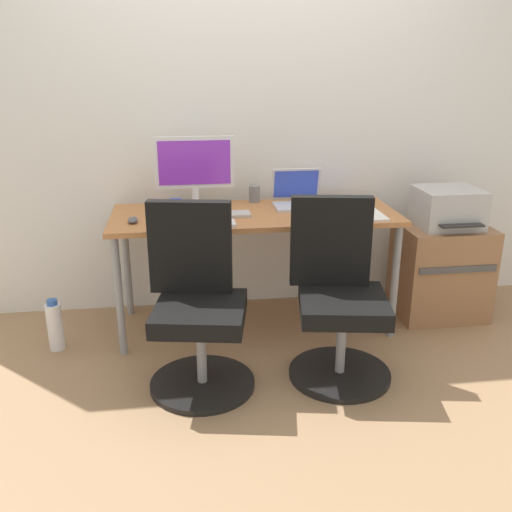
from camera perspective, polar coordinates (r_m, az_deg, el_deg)
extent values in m
plane|color=#9E7A56|center=(3.62, -0.11, -6.88)|extent=(5.28, 5.28, 0.00)
cube|color=white|center=(3.66, -0.98, 14.64)|extent=(4.40, 0.04, 2.60)
cube|color=#B77542|center=(3.37, -0.11, 4.17)|extent=(1.70, 0.64, 0.03)
cylinder|color=gray|center=(3.22, -13.70, -4.04)|extent=(0.04, 0.04, 0.70)
cylinder|color=gray|center=(3.43, 13.87, -2.60)|extent=(0.04, 0.04, 0.70)
cylinder|color=gray|center=(3.73, -12.94, -0.73)|extent=(0.04, 0.04, 0.70)
cylinder|color=gray|center=(3.91, 11.04, 0.35)|extent=(0.04, 0.04, 0.70)
cylinder|color=black|center=(3.00, -5.43, -12.72)|extent=(0.54, 0.54, 0.03)
cylinder|color=gray|center=(2.90, -5.55, -9.62)|extent=(0.05, 0.05, 0.34)
cube|color=black|center=(2.80, -5.69, -5.78)|extent=(0.51, 0.51, 0.09)
cube|color=black|center=(2.87, -6.68, 0.90)|extent=(0.43, 0.14, 0.48)
cylinder|color=black|center=(3.10, 8.44, -11.68)|extent=(0.54, 0.54, 0.03)
cylinder|color=gray|center=(3.01, 8.62, -8.66)|extent=(0.05, 0.05, 0.34)
cube|color=black|center=(2.91, 8.83, -4.92)|extent=(0.51, 0.51, 0.09)
cube|color=black|center=(2.97, 7.57, 1.50)|extent=(0.43, 0.14, 0.48)
cube|color=#996B47|center=(3.84, 18.17, -1.42)|extent=(0.55, 0.44, 0.60)
cube|color=#4C4C4C|center=(3.62, 19.80, -1.32)|extent=(0.49, 0.01, 0.04)
cube|color=#B7B7B7|center=(3.72, 18.85, 4.67)|extent=(0.38, 0.34, 0.24)
cube|color=#262626|center=(3.56, 20.13, 2.90)|extent=(0.27, 0.06, 0.01)
cylinder|color=white|center=(3.47, -19.67, -6.77)|extent=(0.09, 0.09, 0.28)
cylinder|color=#2D59B2|center=(3.41, -19.96, -4.42)|extent=(0.06, 0.06, 0.03)
cylinder|color=silver|center=(3.51, -6.10, 5.06)|extent=(0.18, 0.18, 0.01)
cylinder|color=silver|center=(3.50, -6.14, 6.02)|extent=(0.04, 0.04, 0.11)
cube|color=silver|center=(3.45, -6.26, 9.42)|extent=(0.48, 0.03, 0.31)
cube|color=purple|center=(3.44, -6.25, 9.37)|extent=(0.43, 0.00, 0.26)
cube|color=silver|center=(3.48, 4.46, 5.03)|extent=(0.31, 0.22, 0.02)
cube|color=silver|center=(3.58, 4.06, 7.29)|extent=(0.31, 0.06, 0.21)
cube|color=blue|center=(3.58, 4.07, 7.29)|extent=(0.28, 0.05, 0.17)
cube|color=silver|center=(3.10, -5.24, 3.21)|extent=(0.34, 0.12, 0.02)
cube|color=#B7B7B7|center=(3.29, -3.57, 4.20)|extent=(0.34, 0.12, 0.02)
ellipsoid|color=#515156|center=(3.22, -12.37, 3.59)|extent=(0.06, 0.10, 0.03)
ellipsoid|color=silver|center=(3.19, 6.74, 3.75)|extent=(0.06, 0.10, 0.03)
cylinder|color=blue|center=(3.34, -8.15, 4.93)|extent=(0.08, 0.08, 0.09)
cylinder|color=slate|center=(3.61, -0.17, 6.31)|extent=(0.07, 0.07, 0.10)
cube|color=blue|center=(3.66, 8.41, 5.65)|extent=(0.21, 0.15, 0.03)
cube|color=white|center=(3.36, 10.89, 4.18)|extent=(0.21, 0.30, 0.01)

